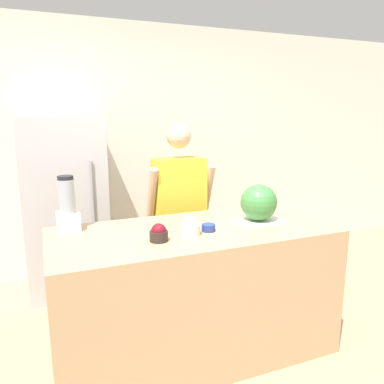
{
  "coord_description": "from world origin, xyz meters",
  "views": [
    {
      "loc": [
        -0.92,
        -1.83,
        1.7
      ],
      "look_at": [
        0.0,
        0.46,
        1.17
      ],
      "focal_mm": 35.0,
      "sensor_mm": 36.0,
      "label": 1
    }
  ],
  "objects": [
    {
      "name": "watermelon",
      "position": [
        0.49,
        0.41,
        1.06
      ],
      "size": [
        0.26,
        0.26,
        0.26
      ],
      "color": "#3D7F3D",
      "rests_on": "cutting_board"
    },
    {
      "name": "person",
      "position": [
        0.15,
        1.14,
        0.81
      ],
      "size": [
        0.58,
        0.26,
        1.6
      ],
      "color": "gray",
      "rests_on": "ground_plane"
    },
    {
      "name": "bowl_cherries",
      "position": [
        -0.29,
        0.28,
        0.97
      ],
      "size": [
        0.12,
        0.12,
        0.11
      ],
      "color": "#2D231E",
      "rests_on": "counter_island"
    },
    {
      "name": "cutting_board",
      "position": [
        0.5,
        0.41,
        0.92
      ],
      "size": [
        0.34,
        0.23,
        0.01
      ],
      "color": "white",
      "rests_on": "counter_island"
    },
    {
      "name": "blender",
      "position": [
        -0.79,
        0.72,
        1.07
      ],
      "size": [
        0.15,
        0.15,
        0.37
      ],
      "color": "silver",
      "rests_on": "counter_island"
    },
    {
      "name": "bowl_cream",
      "position": [
        -0.07,
        0.32,
        0.97
      ],
      "size": [
        0.13,
        0.13,
        0.12
      ],
      "color": "beige",
      "rests_on": "counter_island"
    },
    {
      "name": "wall_back",
      "position": [
        0.0,
        2.17,
        1.3
      ],
      "size": [
        8.0,
        0.06,
        2.6
      ],
      "color": "silver",
      "rests_on": "ground_plane"
    },
    {
      "name": "refrigerator",
      "position": [
        -0.76,
        1.79,
        0.83
      ],
      "size": [
        0.72,
        0.68,
        1.66
      ],
      "color": "#B7B7BC",
      "rests_on": "ground_plane"
    },
    {
      "name": "bowl_small_blue",
      "position": [
        0.07,
        0.35,
        0.94
      ],
      "size": [
        0.09,
        0.09,
        0.05
      ],
      "color": "navy",
      "rests_on": "counter_island"
    },
    {
      "name": "counter_island",
      "position": [
        0.0,
        0.42,
        0.46
      ],
      "size": [
        1.91,
        0.84,
        0.92
      ],
      "color": "tan",
      "rests_on": "ground_plane"
    }
  ]
}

